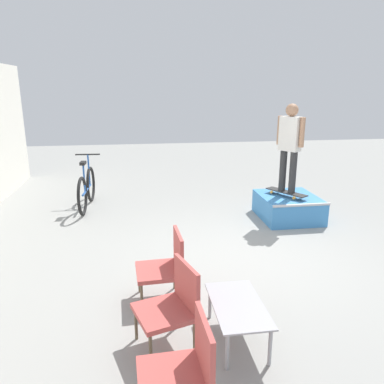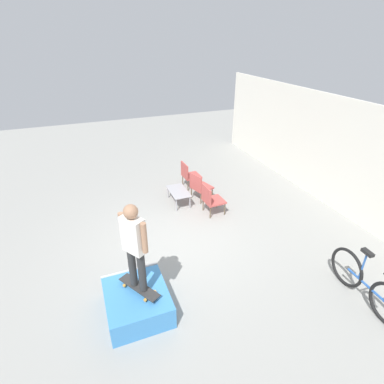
% 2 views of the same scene
% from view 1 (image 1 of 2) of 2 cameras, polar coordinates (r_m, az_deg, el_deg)
% --- Properties ---
extents(ground_plane, '(24.00, 24.00, 0.00)m').
position_cam_1_polar(ground_plane, '(5.75, 8.65, -9.91)').
color(ground_plane, gray).
extents(skate_ramp_box, '(1.20, 1.07, 0.47)m').
position_cam_1_polar(skate_ramp_box, '(7.49, 14.41, -2.24)').
color(skate_ramp_box, '#3D84C6').
rests_on(skate_ramp_box, ground_plane).
extents(skateboard_on_ramp, '(0.83, 0.60, 0.07)m').
position_cam_1_polar(skateboard_on_ramp, '(7.36, 14.17, -0.03)').
color(skateboard_on_ramp, '#2D2D2D').
rests_on(skateboard_on_ramp, skate_ramp_box).
extents(person_skater, '(0.49, 0.38, 1.64)m').
position_cam_1_polar(person_skater, '(7.17, 14.69, 7.46)').
color(person_skater, '#2D2D2D').
rests_on(person_skater, skateboard_on_ramp).
extents(coffee_table, '(0.90, 0.50, 0.40)m').
position_cam_1_polar(coffee_table, '(3.91, 6.97, -17.19)').
color(coffee_table, '#9E9EA3').
rests_on(coffee_table, ground_plane).
extents(patio_chair_left, '(0.54, 0.54, 0.84)m').
position_cam_1_polar(patio_chair_left, '(3.07, -1.13, -25.14)').
color(patio_chair_left, brown).
rests_on(patio_chair_left, ground_plane).
extents(patio_chair_center, '(0.65, 0.65, 0.84)m').
position_cam_1_polar(patio_chair_center, '(3.77, -2.97, -16.50)').
color(patio_chair_center, brown).
rests_on(patio_chair_center, ground_plane).
extents(patio_chair_right, '(0.55, 0.55, 0.84)m').
position_cam_1_polar(patio_chair_right, '(4.50, -3.97, -10.89)').
color(patio_chair_right, brown).
rests_on(patio_chair_right, ground_plane).
extents(bicycle, '(1.74, 0.52, 1.09)m').
position_cam_1_polar(bicycle, '(8.15, -15.75, 0.47)').
color(bicycle, black).
rests_on(bicycle, ground_plane).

